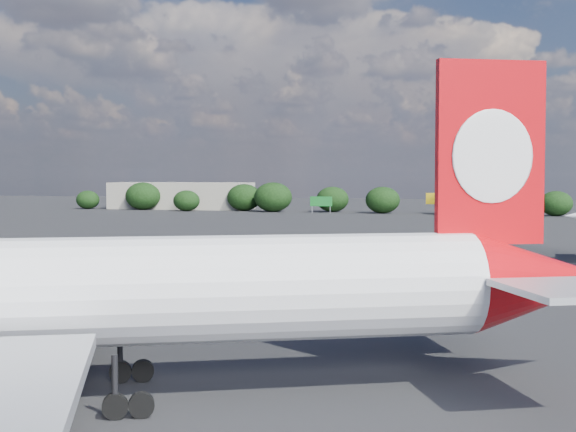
# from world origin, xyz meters

# --- Properties ---
(ground) EXTENTS (500.00, 500.00, 0.00)m
(ground) POSITION_xyz_m (0.00, 60.00, 0.00)
(ground) COLOR black
(ground) RESTS_ON ground
(qantas_airliner) EXTENTS (47.15, 45.46, 16.23)m
(qantas_airliner) POSITION_xyz_m (11.03, -1.61, 4.94)
(qantas_airliner) COLOR white
(qantas_airliner) RESTS_ON ground
(terminal_building) EXTENTS (42.00, 16.00, 8.00)m
(terminal_building) POSITION_xyz_m (-65.00, 192.00, 4.00)
(terminal_building) COLOR gray
(terminal_building) RESTS_ON ground
(highway_sign) EXTENTS (6.00, 0.30, 4.50)m
(highway_sign) POSITION_xyz_m (-18.00, 176.00, 3.13)
(highway_sign) COLOR #156D25
(highway_sign) RESTS_ON ground
(billboard_yellow) EXTENTS (5.00, 0.30, 5.50)m
(billboard_yellow) POSITION_xyz_m (12.00, 182.00, 3.87)
(billboard_yellow) COLOR gold
(billboard_yellow) RESTS_ON ground
(horizon_treeline) EXTENTS (208.54, 16.00, 9.22)m
(horizon_treeline) POSITION_xyz_m (15.19, 180.33, 3.87)
(horizon_treeline) COLOR black
(horizon_treeline) RESTS_ON ground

